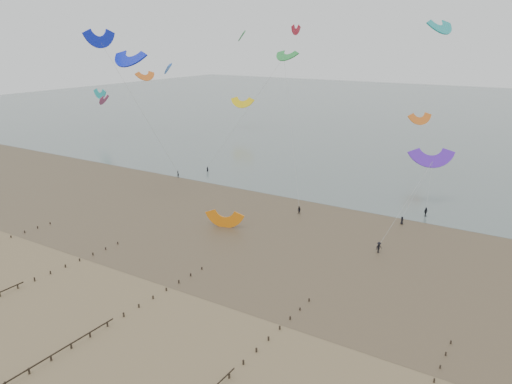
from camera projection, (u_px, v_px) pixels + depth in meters
ground at (124, 296)px, 67.60m from camera, size 500.00×500.00×0.00m
sea_and_shore at (240, 217)px, 97.50m from camera, size 500.00×665.00×0.03m
groynes at (10, 381)px, 50.02m from camera, size 72.16×50.16×1.00m
kitesurfer_lead at (178, 174)px, 124.52m from camera, size 0.74×0.62×1.74m
kitesurfers at (500, 238)px, 84.97m from camera, size 114.02×28.05×1.87m
grounded_kite at (225, 227)px, 92.06m from camera, size 7.29×6.33×3.42m
kites_airborne at (323, 82)px, 132.45m from camera, size 222.81×109.07×34.56m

